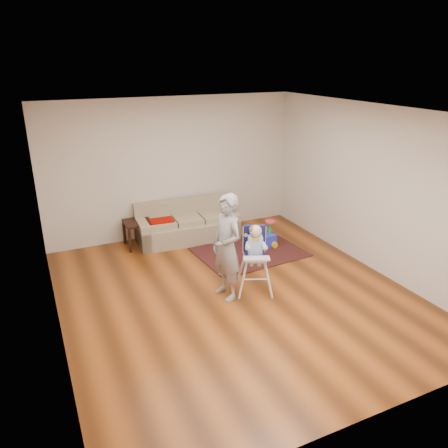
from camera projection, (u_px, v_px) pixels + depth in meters
name	position (u px, v px, depth m)	size (l,w,h in m)	color
ground	(235.00, 294.00, 6.64)	(5.50, 5.50, 0.00)	#51270E
room_envelope	(220.00, 166.00, 6.41)	(5.04, 5.52, 2.72)	beige
sofa	(187.00, 221.00, 8.49)	(1.99, 0.91, 0.75)	gray
side_table	(139.00, 234.00, 8.23)	(0.50, 0.50, 0.50)	black
area_rug	(249.00, 252.00, 8.04)	(1.86, 1.39, 0.01)	#331712
ride_on_toy	(263.00, 234.00, 8.17)	(0.45, 0.32, 0.49)	blue
toy_ball	(234.00, 259.00, 7.56)	(0.14, 0.14, 0.14)	blue
high_chair	(255.00, 260.00, 6.56)	(0.66, 0.66, 1.08)	silver
adult	(227.00, 247.00, 6.30)	(0.58, 0.38, 1.60)	gray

